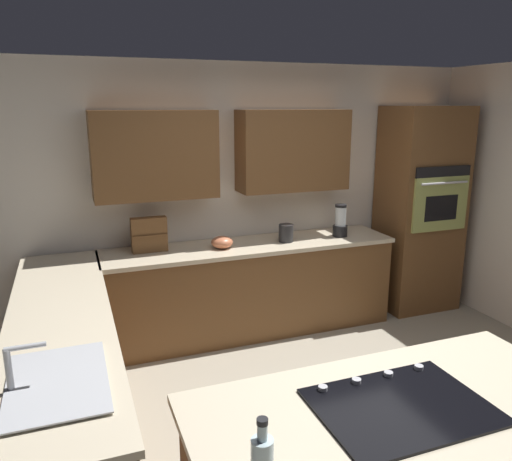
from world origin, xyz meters
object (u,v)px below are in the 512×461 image
Objects in this scene: spice_rack at (149,235)px; sink_unit at (56,382)px; blender at (340,223)px; kettle at (286,233)px; wall_oven at (420,210)px; cooktop at (401,406)px; mixing_bowl at (222,242)px.

sink_unit is at bearing 69.66° from spice_rack.
sink_unit is 2.24m from spice_rack.
blender is 0.60m from kettle.
wall_oven reaches higher than cooktop.
sink_unit is 2.20× the size of spice_rack.
wall_oven reaches higher than kettle.
kettle is (-0.65, 0.00, 0.03)m from mixing_bowl.
kettle is (-1.30, 0.12, -0.07)m from spice_rack.
blender is (-2.68, -1.98, 0.12)m from sink_unit.
cooktop is 2.79m from kettle.
spice_rack is (0.65, -2.83, 0.15)m from cooktop.
wall_oven is 12.73× the size of kettle.
blender is 1.03× the size of spice_rack.
wall_oven is at bearing -178.05° from blender.
kettle reaches higher than cooktop.
sink_unit is 2.87m from kettle.
cooktop is 2.99m from blender.
sink_unit is 4.07× the size of kettle.
blender reaches higher than kettle.
wall_oven reaches higher than spice_rack.
sink_unit is 0.92× the size of cooktop.
kettle is (0.60, -0.00, -0.05)m from blender.
cooktop is at bearing 65.35° from blender.
cooktop is at bearing 50.74° from wall_oven.
kettle is at bearing 174.82° from spice_rack.
spice_rack reaches higher than cooktop.
kettle is (-2.08, -1.98, 0.07)m from sink_unit.
spice_rack is at bearing -1.66° from wall_oven.
kettle is at bearing -0.00° from blender.
sink_unit is (3.68, 2.02, -0.18)m from wall_oven.
mixing_bowl is (1.25, -0.00, -0.08)m from blender.
blender reaches higher than mixing_bowl.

